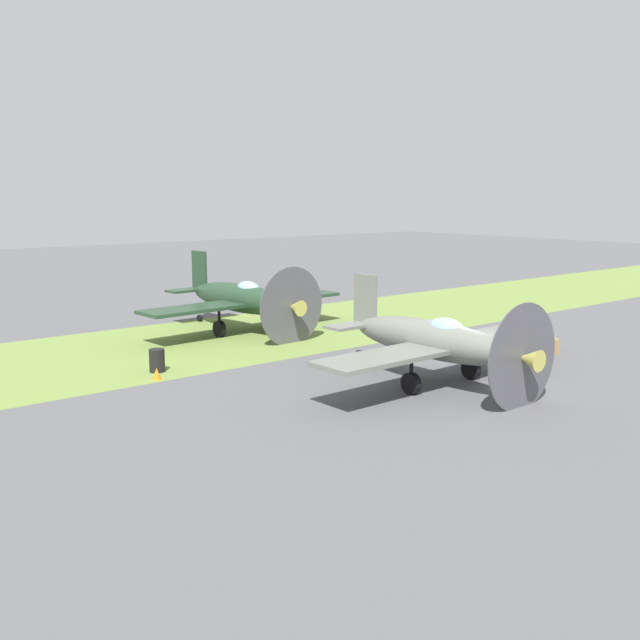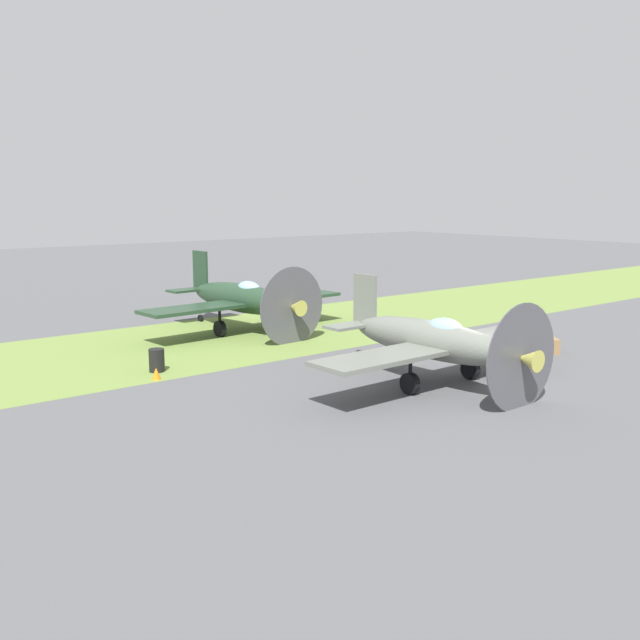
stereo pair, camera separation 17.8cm
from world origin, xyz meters
name	(u,v)px [view 2 (the right image)]	position (x,y,z in m)	size (l,w,h in m)	color
ground_plane	(471,382)	(0.00, 0.00, 0.00)	(160.00, 160.00, 0.00)	#515154
grass_verge	(271,331)	(0.00, -12.75, 0.00)	(120.00, 11.00, 0.01)	olive
airplane_lead	(434,341)	(1.28, -0.70, 1.62)	(10.76, 8.56, 3.86)	slate
airplane_wingman	(243,298)	(1.03, -13.67, 1.68)	(11.25, 8.89, 4.01)	#233D28
fuel_drum	(157,360)	(8.21, -8.71, 0.45)	(0.60, 0.60, 0.90)	black
supply_crate	(546,345)	(-6.51, -1.21, 0.32)	(0.90, 0.90, 0.64)	olive
runway_marker_cone	(156,374)	(8.77, -7.62, 0.22)	(0.36, 0.36, 0.44)	orange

